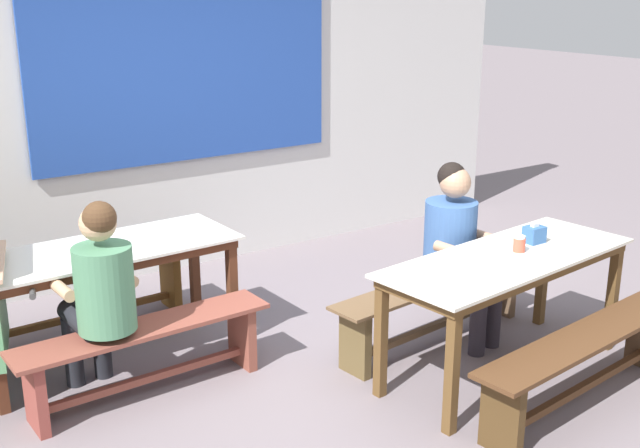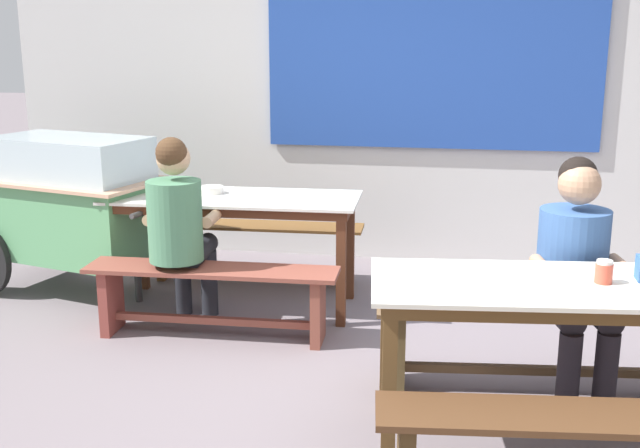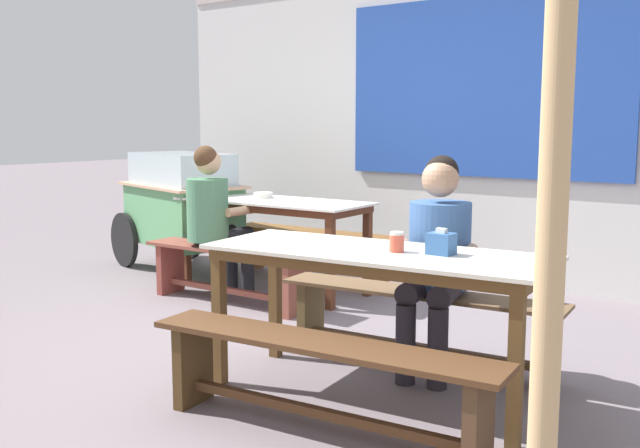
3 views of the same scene
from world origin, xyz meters
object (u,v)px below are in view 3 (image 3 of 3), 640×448
bench_near_front (320,371)px  person_right_near_table (437,250)px  soup_bowl (263,195)px  wooden_support_post (551,234)px  bench_near_back (418,317)px  food_cart (181,202)px  condiment_jar (397,242)px  bench_far_back (312,247)px  tissue_box (441,243)px  dining_table_near (376,265)px  person_left_back_turned (214,213)px  dining_table_far (273,210)px  bench_far_front (229,266)px

bench_near_front → person_right_near_table: 1.16m
soup_bowl → wooden_support_post: bearing=-35.5°
bench_near_back → soup_bowl: soup_bowl is taller
bench_near_front → food_cart: size_ratio=1.00×
person_right_near_table → condiment_jar: bearing=-85.5°
bench_far_back → tissue_box: 3.13m
wooden_support_post → bench_far_back: bearing=137.9°
dining_table_near → bench_far_back: dining_table_near is taller
bench_far_back → wooden_support_post: wooden_support_post is taller
condiment_jar → dining_table_near: bearing=-171.0°
bench_far_back → soup_bowl: soup_bowl is taller
tissue_box → wooden_support_post: (0.86, -0.89, 0.24)m
bench_near_front → tissue_box: tissue_box is taller
bench_near_back → bench_far_back: bearing=142.0°
bench_near_back → condiment_jar: condiment_jar is taller
person_left_back_turned → dining_table_near: bearing=-25.0°
bench_near_front → dining_table_near: bearing=96.5°
dining_table_far → dining_table_near: same height
bench_far_back → wooden_support_post: size_ratio=0.78×
bench_near_back → person_right_near_table: person_right_near_table is taller
bench_far_back → dining_table_far: bearing=-87.8°
person_right_near_table → bench_far_front: bearing=167.9°
dining_table_near → wooden_support_post: bearing=-34.2°
bench_near_back → soup_bowl: 2.39m
dining_table_near → bench_near_front: bearing=-83.5°
dining_table_near → bench_near_back: (-0.06, 0.56, -0.40)m
bench_near_front → person_right_near_table: (0.01, 1.08, 0.40)m
food_cart → bench_far_back: bearing=20.7°
dining_table_near → bench_near_back: bearing=96.5°
dining_table_far → condiment_jar: 2.59m
food_cart → person_right_near_table: bearing=-18.5°
food_cart → soup_bowl: size_ratio=10.75×
person_right_near_table → soup_bowl: bearing=154.5°
dining_table_near → person_left_back_turned: person_left_back_turned is taller
dining_table_near → bench_far_front: (-1.97, 0.96, -0.39)m
bench_near_back → person_left_back_turned: (-2.13, 0.46, 0.41)m
tissue_box → dining_table_near: bearing=-164.8°
dining_table_near → wooden_support_post: wooden_support_post is taller
bench_far_back → bench_near_back: 2.48m
condiment_jar → wooden_support_post: (1.07, -0.82, 0.24)m
tissue_box → soup_bowl: 2.91m
wooden_support_post → condiment_jar: bearing=142.5°
bench_far_back → bench_near_front: bearing=-51.9°
bench_near_back → person_right_near_table: 0.44m
bench_near_back → condiment_jar: (0.18, -0.54, 0.53)m
bench_far_back → condiment_jar: bearing=-44.2°
bench_far_front → condiment_jar: (2.08, -0.94, 0.52)m
bench_far_front → person_right_near_table: person_right_near_table is taller
bench_near_front → tissue_box: size_ratio=13.37×
person_right_near_table → soup_bowl: size_ratio=7.61×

